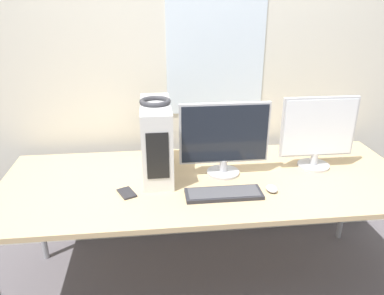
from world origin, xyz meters
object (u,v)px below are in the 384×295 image
headphones (155,101)px  monitor_main (224,138)px  keyboard (224,194)px  pc_tower (157,140)px  cell_phone (127,193)px  mouse (272,189)px  monitor_right_near (318,132)px

headphones → monitor_main: (0.39, -0.05, -0.21)m
monitor_main → keyboard: bearing=-100.2°
pc_tower → cell_phone: (-0.17, -0.23, -0.21)m
headphones → mouse: bearing=-25.5°
monitor_right_near → mouse: bearing=-142.3°
monitor_main → mouse: bearing=-46.9°
monitor_main → monitor_right_near: monitor_right_near is taller
monitor_right_near → keyboard: (-0.62, -0.29, -0.22)m
keyboard → mouse: 0.27m
monitor_right_near → cell_phone: 1.18m
pc_tower → keyboard: pc_tower is taller
monitor_main → keyboard: (-0.05, -0.26, -0.22)m
cell_phone → monitor_main: bearing=-6.1°
pc_tower → mouse: 0.71m
pc_tower → keyboard: bearing=-42.4°
headphones → mouse: headphones is taller
keyboard → mouse: (0.27, 0.02, 0.00)m
pc_tower → headphones: 0.23m
headphones → cell_phone: 0.53m
pc_tower → keyboard: 0.50m
mouse → headphones: bearing=154.5°
headphones → mouse: (0.61, -0.29, -0.43)m
monitor_main → cell_phone: monitor_main is taller
pc_tower → headphones: headphones is taller
pc_tower → mouse: bearing=-25.4°
keyboard → mouse: mouse is taller
pc_tower → headphones: bearing=90.0°
headphones → keyboard: bearing=-42.5°
headphones → mouse: size_ratio=2.09×
pc_tower → keyboard: (0.34, -0.31, -0.20)m
keyboard → monitor_right_near: bearing=25.2°
monitor_right_near → mouse: 0.50m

